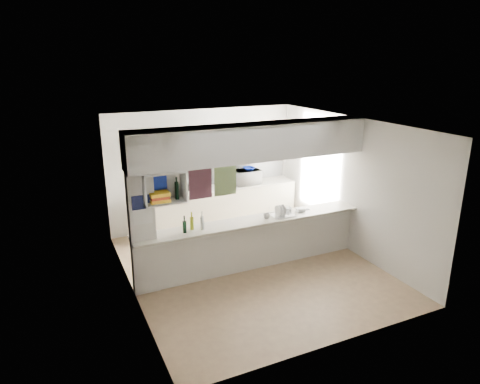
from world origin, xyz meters
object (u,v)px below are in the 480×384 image
dish_rack (282,211)px  wine_bottles (193,224)px  microwave (247,177)px  bowl (249,169)px

dish_rack → wine_bottles: bearing=179.9°
microwave → bowl: bowl is taller
dish_rack → wine_bottles: 1.67m
microwave → bowl: bearing=157.1°
dish_rack → microwave: bearing=82.2°
microwave → wine_bottles: bearing=43.3°
dish_rack → wine_bottles: (-1.67, 0.01, 0.03)m
bowl → dish_rack: bowl is taller
bowl → microwave: bearing=160.4°
bowl → dish_rack: 2.12m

